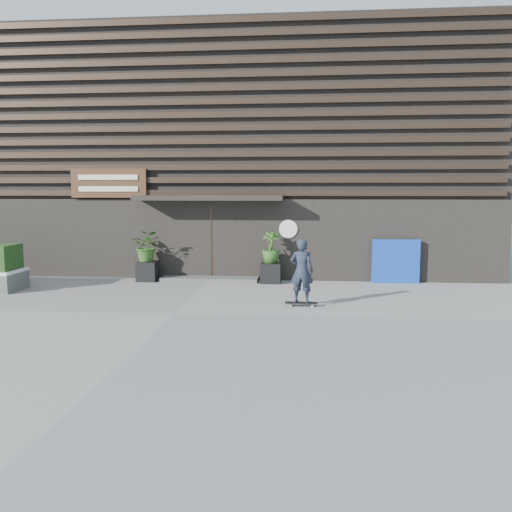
# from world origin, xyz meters

# --- Properties ---
(ground) EXTENTS (80.00, 80.00, 0.00)m
(ground) POSITION_xyz_m (0.00, 0.00, 0.00)
(ground) COLOR gray
(ground) RESTS_ON ground
(entrance_step) EXTENTS (3.00, 0.80, 0.12)m
(entrance_step) POSITION_xyz_m (0.00, 4.60, 0.06)
(entrance_step) COLOR #4D4D4A
(entrance_step) RESTS_ON ground
(planter_pot_left) EXTENTS (0.60, 0.60, 0.60)m
(planter_pot_left) POSITION_xyz_m (-1.90, 4.40, 0.30)
(planter_pot_left) COLOR black
(planter_pot_left) RESTS_ON ground
(bamboo_left) EXTENTS (0.86, 0.75, 0.96)m
(bamboo_left) POSITION_xyz_m (-1.90, 4.40, 1.08)
(bamboo_left) COLOR #2D591E
(bamboo_left) RESTS_ON planter_pot_left
(planter_pot_right) EXTENTS (0.60, 0.60, 0.60)m
(planter_pot_right) POSITION_xyz_m (1.90, 4.40, 0.30)
(planter_pot_right) COLOR black
(planter_pot_right) RESTS_ON ground
(bamboo_right) EXTENTS (0.54, 0.54, 0.96)m
(bamboo_right) POSITION_xyz_m (1.90, 4.40, 1.08)
(bamboo_right) COLOR #2D591E
(bamboo_right) RESTS_ON planter_pot_right
(blue_tarp) EXTENTS (1.41, 0.16, 1.32)m
(blue_tarp) POSITION_xyz_m (5.64, 4.70, 0.66)
(blue_tarp) COLOR #0D36AE
(blue_tarp) RESTS_ON ground
(building) EXTENTS (18.00, 11.00, 8.00)m
(building) POSITION_xyz_m (-0.00, 9.96, 3.99)
(building) COLOR black
(building) RESTS_ON ground
(skateboarder) EXTENTS (0.78, 0.47, 1.63)m
(skateboarder) POSITION_xyz_m (2.85, 1.10, 0.86)
(skateboarder) COLOR black
(skateboarder) RESTS_ON ground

